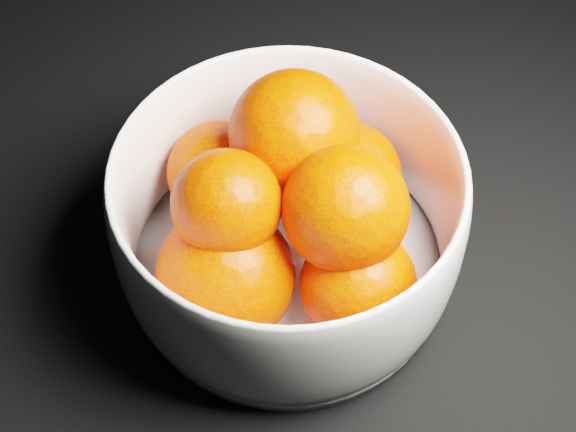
% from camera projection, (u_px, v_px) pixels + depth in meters
% --- Properties ---
extents(bowl, '(0.23, 0.23, 0.11)m').
position_uv_depth(bowl, '(288.00, 221.00, 0.53)').
color(bowl, silver).
rests_on(bowl, ground).
extents(orange_pile, '(0.20, 0.19, 0.13)m').
position_uv_depth(orange_pile, '(287.00, 208.00, 0.52)').
color(orange_pile, '#F72F00').
rests_on(orange_pile, bowl).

